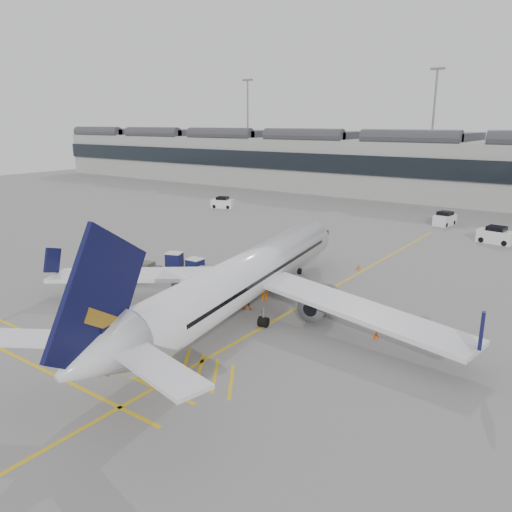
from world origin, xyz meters
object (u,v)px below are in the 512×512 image
Objects in this scene: belt_loader at (246,278)px; ramp_agent_b at (245,297)px; pushback_tug at (147,270)px; baggage_cart_a at (250,277)px; ramp_agent_a at (265,290)px; airliner_main at (245,277)px.

belt_loader is 6.54m from ramp_agent_b.
baggage_cart_a is at bearing 8.21° from pushback_tug.
ramp_agent_b reaches higher than ramp_agent_a.
ramp_agent_b is 0.71× the size of pushback_tug.
baggage_cart_a is at bearing 98.80° from ramp_agent_a.
ramp_agent_b reaches higher than pushback_tug.
ramp_agent_b is at bearing -37.51° from baggage_cart_a.
belt_loader is 5.04m from ramp_agent_a.
pushback_tug is at bearing -142.96° from baggage_cart_a.
ramp_agent_a is at bearing -132.38° from ramp_agent_b.
belt_loader is 2.17× the size of ramp_agent_a.
ramp_agent_b is at bearing 116.92° from airliner_main.
baggage_cart_a reaches higher than pushback_tug.
ramp_agent_a is 0.70× the size of pushback_tug.
baggage_cart_a is (-3.33, 5.12, -1.85)m from airliner_main.
belt_loader is at bearing 14.97° from pushback_tug.
ramp_agent_b is at bearing -57.95° from belt_loader.
pushback_tug is at bearing -42.69° from ramp_agent_b.
ramp_agent_b is at bearing -142.83° from ramp_agent_a.
ramp_agent_a reaches higher than belt_loader.
airliner_main is 3.66m from ramp_agent_a.
ramp_agent_b is (-0.23, -2.35, 0.02)m from ramp_agent_a.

